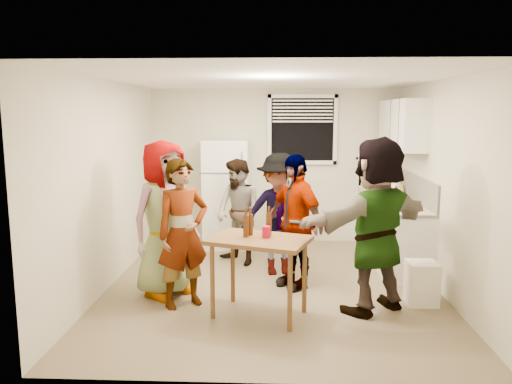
{
  "coord_description": "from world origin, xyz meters",
  "views": [
    {
      "loc": [
        0.05,
        -5.9,
        2.11
      ],
      "look_at": [
        -0.21,
        0.16,
        1.15
      ],
      "focal_mm": 35.0,
      "sensor_mm": 36.0,
      "label": 1
    }
  ],
  "objects_px": {
    "guest_grey": "(167,294)",
    "guest_black": "(294,286)",
    "red_cup": "(266,237)",
    "guest_back_right": "(279,273)",
    "guest_orange": "(373,310)",
    "refrigerator": "(227,194)",
    "serving_table": "(259,315)",
    "wine_bottle": "(383,189)",
    "guest_back_left": "(239,263)",
    "beer_bottle_counter": "(395,207)",
    "trash_bin": "(422,282)",
    "beer_bottle_table": "(250,235)",
    "blue_cup": "(389,207)",
    "kettle": "(388,198)",
    "guest_stripe": "(185,305)"
  },
  "relations": [
    {
      "from": "blue_cup",
      "to": "guest_stripe",
      "type": "height_order",
      "value": "blue_cup"
    },
    {
      "from": "serving_table",
      "to": "guest_black",
      "type": "relative_size",
      "value": 0.61
    },
    {
      "from": "kettle",
      "to": "blue_cup",
      "type": "xyz_separation_m",
      "value": [
        -0.14,
        -0.71,
        0.0
      ]
    },
    {
      "from": "red_cup",
      "to": "guest_back_right",
      "type": "height_order",
      "value": "red_cup"
    },
    {
      "from": "blue_cup",
      "to": "red_cup",
      "type": "xyz_separation_m",
      "value": [
        -1.57,
        -1.44,
        -0.06
      ]
    },
    {
      "from": "serving_table",
      "to": "guest_stripe",
      "type": "height_order",
      "value": "serving_table"
    },
    {
      "from": "wine_bottle",
      "to": "guest_back_right",
      "type": "bearing_deg",
      "value": -136.23
    },
    {
      "from": "kettle",
      "to": "guest_stripe",
      "type": "height_order",
      "value": "kettle"
    },
    {
      "from": "beer_bottle_counter",
      "to": "guest_grey",
      "type": "height_order",
      "value": "beer_bottle_counter"
    },
    {
      "from": "serving_table",
      "to": "guest_orange",
      "type": "bearing_deg",
      "value": 8.93
    },
    {
      "from": "blue_cup",
      "to": "guest_back_left",
      "type": "relative_size",
      "value": 0.07
    },
    {
      "from": "guest_back_left",
      "to": "guest_back_right",
      "type": "distance_m",
      "value": 0.7
    },
    {
      "from": "guest_back_right",
      "to": "guest_grey",
      "type": "bearing_deg",
      "value": -158.96
    },
    {
      "from": "blue_cup",
      "to": "guest_back_right",
      "type": "bearing_deg",
      "value": -177.52
    },
    {
      "from": "blue_cup",
      "to": "guest_back_left",
      "type": "height_order",
      "value": "blue_cup"
    },
    {
      "from": "trash_bin",
      "to": "beer_bottle_table",
      "type": "bearing_deg",
      "value": -171.56
    },
    {
      "from": "guest_stripe",
      "to": "guest_orange",
      "type": "bearing_deg",
      "value": -36.29
    },
    {
      "from": "beer_bottle_counter",
      "to": "guest_grey",
      "type": "xyz_separation_m",
      "value": [
        -2.85,
        -0.9,
        -0.9
      ]
    },
    {
      "from": "guest_back_right",
      "to": "blue_cup",
      "type": "bearing_deg",
      "value": -8.44
    },
    {
      "from": "refrigerator",
      "to": "trash_bin",
      "type": "distance_m",
      "value": 3.44
    },
    {
      "from": "kettle",
      "to": "guest_black",
      "type": "relative_size",
      "value": 0.14
    },
    {
      "from": "trash_bin",
      "to": "wine_bottle",
      "type": "bearing_deg",
      "value": 88.22
    },
    {
      "from": "guest_black",
      "to": "trash_bin",
      "type": "bearing_deg",
      "value": 33.73
    },
    {
      "from": "refrigerator",
      "to": "guest_grey",
      "type": "bearing_deg",
      "value": -102.74
    },
    {
      "from": "guest_back_right",
      "to": "guest_orange",
      "type": "relative_size",
      "value": 0.85
    },
    {
      "from": "beer_bottle_table",
      "to": "guest_black",
      "type": "xyz_separation_m",
      "value": [
        0.5,
        0.78,
        -0.84
      ]
    },
    {
      "from": "wine_bottle",
      "to": "guest_stripe",
      "type": "relative_size",
      "value": 0.18
    },
    {
      "from": "guest_stripe",
      "to": "blue_cup",
      "type": "bearing_deg",
      "value": -8.41
    },
    {
      "from": "blue_cup",
      "to": "guest_back_right",
      "type": "height_order",
      "value": "blue_cup"
    },
    {
      "from": "guest_stripe",
      "to": "beer_bottle_counter",
      "type": "bearing_deg",
      "value": -8.94
    },
    {
      "from": "kettle",
      "to": "guest_orange",
      "type": "bearing_deg",
      "value": -114.86
    },
    {
      "from": "blue_cup",
      "to": "red_cup",
      "type": "relative_size",
      "value": 0.91
    },
    {
      "from": "kettle",
      "to": "serving_table",
      "type": "relative_size",
      "value": 0.23
    },
    {
      "from": "guest_grey",
      "to": "guest_black",
      "type": "bearing_deg",
      "value": -38.51
    },
    {
      "from": "kettle",
      "to": "guest_back_left",
      "type": "bearing_deg",
      "value": 179.85
    },
    {
      "from": "guest_grey",
      "to": "guest_back_right",
      "type": "xyz_separation_m",
      "value": [
        1.32,
        0.83,
        0.0
      ]
    },
    {
      "from": "serving_table",
      "to": "guest_grey",
      "type": "distance_m",
      "value": 1.26
    },
    {
      "from": "refrigerator",
      "to": "serving_table",
      "type": "bearing_deg",
      "value": -77.49
    },
    {
      "from": "blue_cup",
      "to": "trash_bin",
      "type": "relative_size",
      "value": 0.23
    },
    {
      "from": "beer_bottle_counter",
      "to": "beer_bottle_table",
      "type": "xyz_separation_m",
      "value": [
        -1.83,
        -1.37,
        -0.06
      ]
    },
    {
      "from": "wine_bottle",
      "to": "guest_back_left",
      "type": "distance_m",
      "value": 2.69
    },
    {
      "from": "blue_cup",
      "to": "wine_bottle",
      "type": "bearing_deg",
      "value": 81.15
    },
    {
      "from": "refrigerator",
      "to": "beer_bottle_table",
      "type": "bearing_deg",
      "value": -78.96
    },
    {
      "from": "wine_bottle",
      "to": "beer_bottle_counter",
      "type": "bearing_deg",
      "value": -95.62
    },
    {
      "from": "red_cup",
      "to": "guest_stripe",
      "type": "height_order",
      "value": "red_cup"
    },
    {
      "from": "refrigerator",
      "to": "guest_orange",
      "type": "distance_m",
      "value": 3.29
    },
    {
      "from": "wine_bottle",
      "to": "guest_grey",
      "type": "bearing_deg",
      "value": -140.98
    },
    {
      "from": "wine_bottle",
      "to": "red_cup",
      "type": "distance_m",
      "value": 3.49
    },
    {
      "from": "guest_orange",
      "to": "serving_table",
      "type": "bearing_deg",
      "value": -25.66
    },
    {
      "from": "blue_cup",
      "to": "guest_orange",
      "type": "xyz_separation_m",
      "value": [
        -0.41,
        -1.29,
        -0.9
      ]
    }
  ]
}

